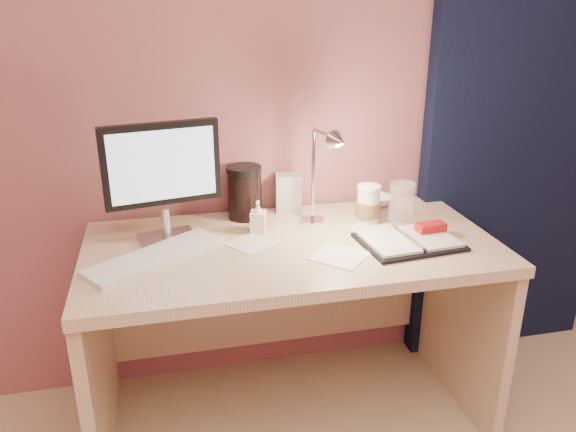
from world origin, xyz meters
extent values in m
plane|color=#995964|center=(0.00, 1.75, 1.25)|extent=(3.50, 0.00, 3.50)
cube|color=black|center=(1.05, 1.69, 1.10)|extent=(0.85, 0.08, 2.20)
cube|color=beige|center=(0.00, 1.38, 0.71)|extent=(1.40, 0.70, 0.04)
cube|color=beige|center=(-0.68, 1.38, 0.34)|extent=(0.04, 0.66, 0.69)
cube|color=beige|center=(0.68, 1.38, 0.34)|extent=(0.04, 0.66, 0.69)
cube|color=beige|center=(0.00, 1.71, 0.40)|extent=(1.32, 0.03, 0.55)
cube|color=silver|center=(-0.41, 1.50, 0.74)|extent=(0.21, 0.17, 0.01)
cylinder|color=silver|center=(-0.41, 1.50, 0.79)|extent=(0.03, 0.03, 0.10)
cube|color=black|center=(-0.41, 1.50, 1.00)|extent=(0.39, 0.10, 0.27)
cube|color=#ADC8EB|center=(-0.42, 1.48, 1.00)|extent=(0.34, 0.07, 0.23)
cube|color=silver|center=(-0.45, 1.35, 0.74)|extent=(0.46, 0.38, 0.02)
cube|color=black|center=(0.39, 1.28, 0.74)|extent=(0.35, 0.27, 0.01)
cube|color=silver|center=(0.31, 1.28, 0.75)|extent=(0.16, 0.22, 0.01)
cube|color=silver|center=(0.47, 1.29, 0.75)|extent=(0.16, 0.22, 0.01)
cube|color=#A01D0D|center=(0.49, 1.32, 0.77)|extent=(0.11, 0.06, 0.03)
cube|color=silver|center=(0.13, 1.24, 0.73)|extent=(0.23, 0.23, 0.00)
cube|color=silver|center=(0.31, 1.40, 0.73)|extent=(0.17, 0.17, 0.00)
cube|color=silver|center=(-0.14, 1.40, 0.73)|extent=(0.18, 0.18, 0.00)
cylinder|color=white|center=(0.32, 1.50, 0.80)|extent=(0.08, 0.08, 0.13)
cylinder|color=brown|center=(0.32, 1.50, 0.79)|extent=(0.09, 0.09, 0.06)
cylinder|color=white|center=(0.32, 1.50, 0.87)|extent=(0.09, 0.09, 0.01)
cylinder|color=white|center=(0.43, 1.45, 0.81)|extent=(0.09, 0.09, 0.16)
imported|color=white|center=(0.42, 1.67, 0.75)|extent=(0.16, 0.16, 0.04)
imported|color=white|center=(-0.10, 1.50, 0.79)|extent=(0.07, 0.07, 0.12)
cylinder|color=black|center=(-0.12, 1.65, 0.82)|extent=(0.13, 0.13, 0.18)
cube|color=#B7B7B3|center=(0.06, 1.69, 0.80)|extent=(0.11, 0.09, 0.15)
cylinder|color=silver|center=(0.12, 1.54, 0.74)|extent=(0.09, 0.09, 0.01)
cylinder|color=silver|center=(0.12, 1.54, 0.91)|extent=(0.01, 0.01, 0.33)
cone|color=silver|center=(0.07, 1.39, 1.07)|extent=(0.08, 0.08, 0.07)
camera|label=1|loc=(-0.41, -0.33, 1.51)|focal=35.00mm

